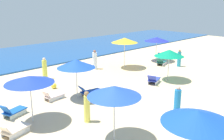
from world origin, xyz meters
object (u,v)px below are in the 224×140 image
object	(u,v)px
umbrella_2	(29,80)
umbrella_4	(157,39)
lounge_chair_2_0	(13,129)
umbrella_6	(198,117)
lounge_chair_1_1	(90,92)
beachgoer_1	(87,107)
umbrella_0	(125,40)
lounge_chair_2_1	(13,111)
beachgoer_2	(95,60)
beach_ball_0	(192,128)
umbrella_5	(169,53)
umbrella_1	(76,64)
lounge_chair_4_0	(163,56)
beachgoer_4	(177,101)
lounge_chair_1_0	(53,96)
umbrella_8	(114,91)
beach_ball_1	(54,86)
lounge_chair_5_0	(154,80)
beachgoer_5	(179,59)
lounge_chair_4_1	(162,62)
beachgoer_3	(45,69)

from	to	relation	value
umbrella_2	umbrella_4	size ratio (longest dim) A/B	0.99
lounge_chair_2_0	umbrella_6	xyz separation A→B (m)	(2.63, -7.01, 2.13)
lounge_chair_1_1	beachgoer_1	xyz separation A→B (m)	(-2.34, -2.61, 0.49)
umbrella_0	beachgoer_1	xyz separation A→B (m)	(-8.85, -5.83, -1.68)
lounge_chair_2_1	umbrella_2	bearing A→B (deg)	-178.52
umbrella_6	beachgoer_2	distance (m)	15.03
beachgoer_2	beach_ball_0	world-z (taller)	beachgoer_2
umbrella_4	umbrella_5	distance (m)	6.25
umbrella_1	umbrella_5	world-z (taller)	umbrella_1
lounge_chair_2_0	beachgoer_2	distance (m)	11.57
lounge_chair_4_0	beachgoer_4	bearing A→B (deg)	117.12
lounge_chair_1_0	lounge_chair_4_0	distance (m)	14.07
umbrella_8	beach_ball_0	bearing A→B (deg)	-33.49
beachgoer_4	beach_ball_1	xyz separation A→B (m)	(-2.39, 7.94, -0.53)
umbrella_1	beach_ball_1	distance (m)	3.15
umbrella_4	umbrella_8	bearing A→B (deg)	-150.28
umbrella_4	beachgoer_4	distance (m)	12.23
lounge_chair_1_0	lounge_chair_5_0	xyz separation A→B (m)	(6.76, -2.33, 0.04)
beachgoer_2	beach_ball_1	world-z (taller)	beachgoer_2
umbrella_2	lounge_chair_4_0	world-z (taller)	umbrella_2
lounge_chair_2_0	lounge_chair_5_0	distance (m)	10.23
beachgoer_5	beachgoer_2	bearing A→B (deg)	33.40
umbrella_4	beach_ball_1	world-z (taller)	umbrella_4
lounge_chair_1_0	beach_ball_0	distance (m)	8.07
lounge_chair_2_1	lounge_chair_5_0	world-z (taller)	lounge_chair_2_1
umbrella_2	beachgoer_1	distance (m)	2.98
umbrella_5	beach_ball_0	bearing A→B (deg)	-138.29
lounge_chair_2_1	beachgoer_5	xyz separation A→B (m)	(15.02, -0.34, 0.42)
lounge_chair_4_1	lounge_chair_2_1	bearing A→B (deg)	78.76
beachgoer_4	lounge_chair_1_1	bearing A→B (deg)	169.66
lounge_chair_1_1	umbrella_8	xyz separation A→B (m)	(-2.56, -4.68, 1.91)
umbrella_5	umbrella_6	world-z (taller)	umbrella_6
umbrella_4	umbrella_5	size ratio (longest dim) A/B	1.02
umbrella_0	beachgoer_2	size ratio (longest dim) A/B	1.58
beachgoer_1	beachgoer_3	size ratio (longest dim) A/B	0.95
lounge_chair_4_0	lounge_chair_5_0	bearing A→B (deg)	109.63
lounge_chair_1_0	lounge_chair_5_0	world-z (taller)	lounge_chair_5_0
umbrella_8	lounge_chair_4_0	bearing A→B (deg)	27.69
lounge_chair_1_0	lounge_chair_4_1	world-z (taller)	lounge_chair_4_1
lounge_chair_2_0	umbrella_4	size ratio (longest dim) A/B	0.61
lounge_chair_1_0	beachgoer_2	distance (m)	7.35
lounge_chair_2_1	umbrella_5	bearing A→B (deg)	-118.44
umbrella_5	beachgoer_5	bearing A→B (deg)	21.38
beachgoer_2	umbrella_0	bearing A→B (deg)	-119.86
umbrella_8	beachgoer_1	distance (m)	2.52
lounge_chair_1_1	beachgoer_4	xyz separation A→B (m)	(1.50, -5.18, 0.45)
beachgoer_1	beachgoer_2	xyz separation A→B (m)	(6.72, 7.31, 0.02)
umbrella_1	beachgoer_5	bearing A→B (deg)	-0.87
beach_ball_0	umbrella_6	bearing A→B (deg)	-151.56
beachgoer_4	beachgoer_5	bearing A→B (deg)	94.36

